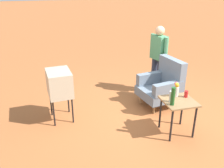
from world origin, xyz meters
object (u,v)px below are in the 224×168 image
(tv_on_stand, at_px, (59,83))
(person_standing, at_px, (158,56))
(armchair, at_px, (162,85))
(flower_vase, at_px, (176,89))
(side_table, at_px, (178,105))
(bottle_wine_green, at_px, (173,96))
(soda_can_red, at_px, (186,94))
(bottle_short_clear, at_px, (171,97))

(tv_on_stand, xyz_separation_m, person_standing, (-0.76, 2.38, 0.16))
(tv_on_stand, bearing_deg, armchair, 91.34)
(armchair, xyz_separation_m, person_standing, (-0.71, 0.18, 0.44))
(flower_vase, bearing_deg, side_table, -8.02)
(bottle_wine_green, distance_m, soda_can_red, 0.44)
(armchair, bearing_deg, bottle_short_clear, -18.68)
(bottle_short_clear, relative_size, flower_vase, 0.75)
(person_standing, distance_m, bottle_short_clear, 1.86)
(side_table, bearing_deg, tv_on_stand, -116.73)
(armchair, bearing_deg, person_standing, 165.80)
(person_standing, relative_size, flower_vase, 6.19)
(soda_can_red, distance_m, flower_vase, 0.20)
(person_standing, xyz_separation_m, soda_can_red, (1.67, -0.19, -0.22))
(armchair, xyz_separation_m, bottle_short_clear, (1.07, -0.36, 0.26))
(armchair, relative_size, tv_on_stand, 1.03)
(soda_can_red, bearing_deg, armchair, 179.45)
(side_table, relative_size, bottle_short_clear, 3.31)
(tv_on_stand, bearing_deg, person_standing, 107.67)
(tv_on_stand, height_order, soda_can_red, tv_on_stand)
(bottle_short_clear, height_order, soda_can_red, bottle_short_clear)
(armchair, relative_size, side_table, 1.60)
(armchair, height_order, tv_on_stand, armchair)
(person_standing, bearing_deg, tv_on_stand, -72.33)
(tv_on_stand, height_order, bottle_wine_green, tv_on_stand)
(person_standing, bearing_deg, soda_can_red, -6.41)
(person_standing, distance_m, soda_can_red, 1.70)
(armchair, distance_m, tv_on_stand, 2.22)
(side_table, height_order, bottle_short_clear, bottle_short_clear)
(bottle_wine_green, bearing_deg, tv_on_stand, -121.77)
(armchair, distance_m, flower_vase, 0.96)
(armchair, relative_size, bottle_wine_green, 3.31)
(side_table, relative_size, bottle_wine_green, 2.07)
(side_table, bearing_deg, person_standing, 168.08)
(bottle_wine_green, bearing_deg, person_standing, 163.25)
(tv_on_stand, relative_size, person_standing, 0.63)
(side_table, bearing_deg, flower_vase, 171.98)
(tv_on_stand, distance_m, bottle_wine_green, 2.13)
(armchair, bearing_deg, soda_can_red, -0.55)
(soda_can_red, bearing_deg, side_table, -63.24)
(tv_on_stand, height_order, flower_vase, tv_on_stand)
(side_table, height_order, flower_vase, flower_vase)
(tv_on_stand, height_order, person_standing, person_standing)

